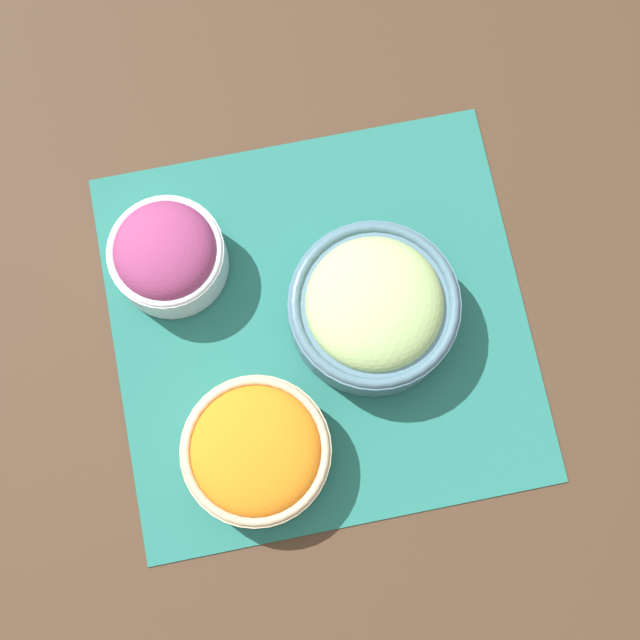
% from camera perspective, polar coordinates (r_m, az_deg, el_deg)
% --- Properties ---
extents(ground_plane, '(3.00, 3.00, 0.00)m').
position_cam_1_polar(ground_plane, '(1.03, 0.00, -0.39)').
color(ground_plane, '#422D1E').
extents(placemat, '(0.46, 0.48, 0.00)m').
position_cam_1_polar(placemat, '(1.03, 0.00, -0.37)').
color(placemat, '#236B60').
rests_on(placemat, ground_plane).
extents(cucumber_bowl, '(0.19, 0.19, 0.09)m').
position_cam_1_polar(cucumber_bowl, '(0.99, 3.43, 0.96)').
color(cucumber_bowl, slate).
rests_on(cucumber_bowl, placemat).
extents(carrot_bowl, '(0.16, 0.16, 0.07)m').
position_cam_1_polar(carrot_bowl, '(0.98, -4.09, -8.37)').
color(carrot_bowl, '#C6B28E').
rests_on(carrot_bowl, placemat).
extents(onion_bowl, '(0.13, 0.13, 0.09)m').
position_cam_1_polar(onion_bowl, '(1.02, -9.75, 4.14)').
color(onion_bowl, silver).
rests_on(onion_bowl, placemat).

